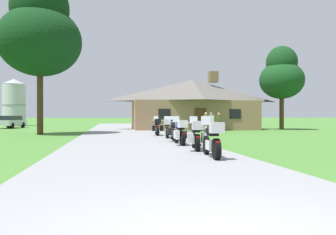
{
  "coord_description": "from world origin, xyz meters",
  "views": [
    {
      "loc": [
        -1.11,
        -3.42,
        1.37
      ],
      "look_at": [
        1.97,
        15.48,
        1.29
      ],
      "focal_mm": 36.93,
      "sensor_mm": 36.0,
      "label": 1
    }
  ],
  "objects_px": {
    "tree_left_near": "(40,32)",
    "bystander_olive_shirt_near_lodge": "(219,121)",
    "motorcycle_black_nearest_to_camera": "(212,140)",
    "bystander_white_shirt_beside_signpost": "(211,121)",
    "metal_silo_distant": "(14,102)",
    "motorcycle_blue_third_in_row": "(180,133)",
    "motorcycle_orange_fifth_in_row": "(167,128)",
    "bystander_tan_shirt_by_tree": "(206,122)",
    "tree_right_of_lodge": "(282,75)",
    "motorcycle_red_fourth_in_row": "(174,130)",
    "motorcycle_yellow_farthest_in_row": "(157,127)",
    "parked_silver_suv_far_left": "(10,121)",
    "motorcycle_black_second_in_row": "(196,136)"
  },
  "relations": [
    {
      "from": "tree_left_near",
      "to": "bystander_olive_shirt_near_lodge",
      "type": "bearing_deg",
      "value": 11.86
    },
    {
      "from": "bystander_olive_shirt_near_lodge",
      "to": "motorcycle_black_nearest_to_camera",
      "type": "bearing_deg",
      "value": -139.81
    },
    {
      "from": "tree_left_near",
      "to": "bystander_white_shirt_beside_signpost",
      "type": "bearing_deg",
      "value": 7.42
    },
    {
      "from": "tree_left_near",
      "to": "metal_silo_distant",
      "type": "relative_size",
      "value": 1.77
    },
    {
      "from": "motorcycle_blue_third_in_row",
      "to": "motorcycle_orange_fifth_in_row",
      "type": "relative_size",
      "value": 1.0
    },
    {
      "from": "bystander_tan_shirt_by_tree",
      "to": "tree_right_of_lodge",
      "type": "height_order",
      "value": "tree_right_of_lodge"
    },
    {
      "from": "metal_silo_distant",
      "to": "motorcycle_red_fourth_in_row",
      "type": "bearing_deg",
      "value": -63.06
    },
    {
      "from": "tree_left_near",
      "to": "metal_silo_distant",
      "type": "xyz_separation_m",
      "value": [
        -8.16,
        23.98,
        -4.32
      ]
    },
    {
      "from": "motorcycle_yellow_farthest_in_row",
      "to": "bystander_olive_shirt_near_lodge",
      "type": "height_order",
      "value": "bystander_olive_shirt_near_lodge"
    },
    {
      "from": "bystander_olive_shirt_near_lodge",
      "to": "tree_left_near",
      "type": "distance_m",
      "value": 16.41
    },
    {
      "from": "metal_silo_distant",
      "to": "bystander_olive_shirt_near_lodge",
      "type": "bearing_deg",
      "value": -42.45
    },
    {
      "from": "bystander_tan_shirt_by_tree",
      "to": "tree_left_near",
      "type": "relative_size",
      "value": 0.14
    },
    {
      "from": "bystander_tan_shirt_by_tree",
      "to": "bystander_olive_shirt_near_lodge",
      "type": "bearing_deg",
      "value": -78.2
    },
    {
      "from": "tree_left_near",
      "to": "parked_silver_suv_far_left",
      "type": "relative_size",
      "value": 2.4
    },
    {
      "from": "motorcycle_black_second_in_row",
      "to": "bystander_tan_shirt_by_tree",
      "type": "bearing_deg",
      "value": 81.04
    },
    {
      "from": "motorcycle_red_fourth_in_row",
      "to": "tree_right_of_lodge",
      "type": "height_order",
      "value": "tree_right_of_lodge"
    },
    {
      "from": "bystander_tan_shirt_by_tree",
      "to": "parked_silver_suv_far_left",
      "type": "bearing_deg",
      "value": 5.98
    },
    {
      "from": "motorcycle_blue_third_in_row",
      "to": "tree_left_near",
      "type": "distance_m",
      "value": 15.65
    },
    {
      "from": "motorcycle_black_nearest_to_camera",
      "to": "motorcycle_blue_third_in_row",
      "type": "xyz_separation_m",
      "value": [
        -0.04,
        4.88,
        -0.01
      ]
    },
    {
      "from": "motorcycle_black_nearest_to_camera",
      "to": "motorcycle_yellow_farthest_in_row",
      "type": "height_order",
      "value": "same"
    },
    {
      "from": "motorcycle_orange_fifth_in_row",
      "to": "motorcycle_black_second_in_row",
      "type": "bearing_deg",
      "value": -83.35
    },
    {
      "from": "bystander_tan_shirt_by_tree",
      "to": "motorcycle_black_second_in_row",
      "type": "bearing_deg",
      "value": 117.1
    },
    {
      "from": "motorcycle_blue_third_in_row",
      "to": "bystander_tan_shirt_by_tree",
      "type": "distance_m",
      "value": 11.8
    },
    {
      "from": "motorcycle_black_nearest_to_camera",
      "to": "parked_silver_suv_far_left",
      "type": "distance_m",
      "value": 33.72
    },
    {
      "from": "motorcycle_orange_fifth_in_row",
      "to": "parked_silver_suv_far_left",
      "type": "height_order",
      "value": "parked_silver_suv_far_left"
    },
    {
      "from": "motorcycle_yellow_farthest_in_row",
      "to": "parked_silver_suv_far_left",
      "type": "relative_size",
      "value": 0.43
    },
    {
      "from": "motorcycle_black_second_in_row",
      "to": "tree_left_near",
      "type": "xyz_separation_m",
      "value": [
        -8.42,
        13.79,
        6.98
      ]
    },
    {
      "from": "tree_right_of_lodge",
      "to": "motorcycle_orange_fifth_in_row",
      "type": "bearing_deg",
      "value": -138.77
    },
    {
      "from": "bystander_white_shirt_beside_signpost",
      "to": "motorcycle_black_second_in_row",
      "type": "bearing_deg",
      "value": 77.89
    },
    {
      "from": "tree_right_of_lodge",
      "to": "motorcycle_black_nearest_to_camera",
      "type": "bearing_deg",
      "value": -122.1
    },
    {
      "from": "tree_right_of_lodge",
      "to": "parked_silver_suv_far_left",
      "type": "height_order",
      "value": "tree_right_of_lodge"
    },
    {
      "from": "bystander_olive_shirt_near_lodge",
      "to": "metal_silo_distant",
      "type": "height_order",
      "value": "metal_silo_distant"
    },
    {
      "from": "motorcycle_yellow_farthest_in_row",
      "to": "bystander_white_shirt_beside_signpost",
      "type": "height_order",
      "value": "bystander_white_shirt_beside_signpost"
    },
    {
      "from": "bystander_white_shirt_beside_signpost",
      "to": "bystander_tan_shirt_by_tree",
      "type": "distance_m",
      "value": 2.3
    },
    {
      "from": "motorcycle_yellow_farthest_in_row",
      "to": "bystander_tan_shirt_by_tree",
      "type": "bearing_deg",
      "value": 39.82
    },
    {
      "from": "motorcycle_red_fourth_in_row",
      "to": "bystander_white_shirt_beside_signpost",
      "type": "bearing_deg",
      "value": 68.8
    },
    {
      "from": "bystander_white_shirt_beside_signpost",
      "to": "parked_silver_suv_far_left",
      "type": "relative_size",
      "value": 0.35
    },
    {
      "from": "motorcycle_black_nearest_to_camera",
      "to": "parked_silver_suv_far_left",
      "type": "height_order",
      "value": "parked_silver_suv_far_left"
    },
    {
      "from": "motorcycle_red_fourth_in_row",
      "to": "motorcycle_yellow_farthest_in_row",
      "type": "relative_size",
      "value": 1.0
    },
    {
      "from": "motorcycle_black_nearest_to_camera",
      "to": "motorcycle_blue_third_in_row",
      "type": "height_order",
      "value": "same"
    },
    {
      "from": "motorcycle_blue_third_in_row",
      "to": "tree_right_of_lodge",
      "type": "height_order",
      "value": "tree_right_of_lodge"
    },
    {
      "from": "metal_silo_distant",
      "to": "parked_silver_suv_far_left",
      "type": "xyz_separation_m",
      "value": [
        2.11,
        -9.65,
        -2.5
      ]
    },
    {
      "from": "motorcycle_orange_fifth_in_row",
      "to": "tree_left_near",
      "type": "height_order",
      "value": "tree_left_near"
    },
    {
      "from": "bystander_olive_shirt_near_lodge",
      "to": "motorcycle_blue_third_in_row",
      "type": "bearing_deg",
      "value": -145.53
    },
    {
      "from": "motorcycle_red_fourth_in_row",
      "to": "motorcycle_black_nearest_to_camera",
      "type": "bearing_deg",
      "value": -86.07
    },
    {
      "from": "motorcycle_orange_fifth_in_row",
      "to": "metal_silo_distant",
      "type": "xyz_separation_m",
      "value": [
        -16.68,
        30.09,
        2.65
      ]
    },
    {
      "from": "bystander_olive_shirt_near_lodge",
      "to": "parked_silver_suv_far_left",
      "type": "xyz_separation_m",
      "value": [
        -20.74,
        11.25,
        -0.15
      ]
    },
    {
      "from": "parked_silver_suv_far_left",
      "to": "motorcycle_blue_third_in_row",
      "type": "bearing_deg",
      "value": -52.16
    },
    {
      "from": "motorcycle_blue_third_in_row",
      "to": "motorcycle_yellow_farthest_in_row",
      "type": "bearing_deg",
      "value": 89.73
    },
    {
      "from": "parked_silver_suv_far_left",
      "to": "bystander_olive_shirt_near_lodge",
      "type": "bearing_deg",
      "value": -19.92
    }
  ]
}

